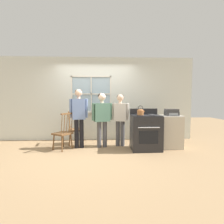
{
  "coord_description": "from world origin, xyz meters",
  "views": [
    {
      "loc": [
        0.29,
        -4.37,
        1.36
      ],
      "look_at": [
        0.49,
        0.35,
        1.0
      ],
      "focal_mm": 28.0,
      "sensor_mm": 36.0,
      "label": 1
    }
  ],
  "objects": [
    {
      "name": "wall_back",
      "position": [
        0.01,
        1.4,
        1.34
      ],
      "size": [
        6.4,
        0.16,
        2.7
      ],
      "color": "silver",
      "rests_on": "ground_plane"
    },
    {
      "name": "kettle",
      "position": [
        1.21,
        0.07,
        1.02
      ],
      "size": [
        0.21,
        0.17,
        0.25
      ],
      "color": "#A86638",
      "rests_on": "stove"
    },
    {
      "name": "chair_near_wall",
      "position": [
        -0.82,
        0.29,
        0.44
      ],
      "size": [
        0.56,
        0.57,
        0.99
      ],
      "rotation": [
        0.0,
        0.0,
        -2.15
      ],
      "color": "brown",
      "rests_on": "ground_plane"
    },
    {
      "name": "person_elderly_left",
      "position": [
        -0.42,
        0.43,
        0.97
      ],
      "size": [
        0.51,
        0.27,
        1.62
      ],
      "rotation": [
        0.0,
        0.0,
        0.17
      ],
      "color": "black",
      "rests_on": "ground_plane"
    },
    {
      "name": "person_teen_center",
      "position": [
        0.22,
        0.47,
        0.93
      ],
      "size": [
        0.59,
        0.33,
        1.51
      ],
      "rotation": [
        0.0,
        0.0,
        0.31
      ],
      "color": "#4C4C51",
      "rests_on": "ground_plane"
    },
    {
      "name": "ground_plane",
      "position": [
        0.0,
        0.0,
        0.0
      ],
      "size": [
        16.0,
        16.0,
        0.0
      ],
      "primitive_type": "plane",
      "color": "#937551"
    },
    {
      "name": "chair_by_window",
      "position": [
        -0.62,
        0.85,
        0.44
      ],
      "size": [
        0.47,
        0.48,
        0.99
      ],
      "rotation": [
        0.0,
        0.0,
        1.75
      ],
      "color": "brown",
      "rests_on": "ground_plane"
    },
    {
      "name": "stereo",
      "position": [
        2.13,
        0.32,
        0.99
      ],
      "size": [
        0.34,
        0.29,
        0.18
      ],
      "color": "#38383A",
      "rests_on": "side_counter"
    },
    {
      "name": "side_counter",
      "position": [
        2.13,
        0.34,
        0.45
      ],
      "size": [
        0.55,
        0.5,
        0.9
      ],
      "color": "beige",
      "rests_on": "ground_plane"
    },
    {
      "name": "stove",
      "position": [
        1.39,
        0.2,
        0.47
      ],
      "size": [
        0.77,
        0.68,
        1.08
      ],
      "color": "#232326",
      "rests_on": "ground_plane"
    },
    {
      "name": "potted_plant",
      "position": [
        -0.05,
        1.31,
        1.0
      ],
      "size": [
        0.14,
        0.14,
        0.24
      ],
      "color": "#42474C",
      "rests_on": "wall_back"
    },
    {
      "name": "person_adult_right",
      "position": [
        0.74,
        0.58,
        0.89
      ],
      "size": [
        0.51,
        0.25,
        1.48
      ],
      "rotation": [
        0.0,
        0.0,
        -0.12
      ],
      "color": "#4C4C51",
      "rests_on": "ground_plane"
    }
  ]
}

